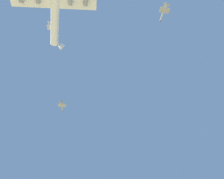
{
  "coord_description": "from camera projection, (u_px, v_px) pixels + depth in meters",
  "views": [
    {
      "loc": [
        -42.53,
        104.29,
        2.77
      ],
      "look_at": [
        3.63,
        59.22,
        75.77
      ],
      "focal_mm": 26.81,
      "sensor_mm": 36.0,
      "label": 1
    }
  ],
  "objects": [
    {
      "name": "carrier_jet",
      "position": [
        55.0,
        0.0,
        120.9
      ],
      "size": [
        64.73,
        56.73,
        21.31
      ],
      "rotation": [
        -0.15,
        0.0,
        -0.69
      ],
      "color": "white"
    },
    {
      "name": "chase_jet_lead",
      "position": [
        52.0,
        29.0,
        141.61
      ],
      "size": [
        12.75,
        12.92,
        4.0
      ],
      "rotation": [
        0.0,
        0.0,
        -0.8
      ],
      "color": "#999EA3"
    },
    {
      "name": "chase_jet_left_wing",
      "position": [
        62.0,
        106.0,
        170.61
      ],
      "size": [
        13.68,
        11.84,
        4.0
      ],
      "rotation": [
        0.0,
        0.0,
        -0.68
      ],
      "color": "#999EA3"
    },
    {
      "name": "chase_jet_trailing",
      "position": [
        164.0,
        12.0,
        135.89
      ],
      "size": [
        14.31,
        10.78,
        4.0
      ],
      "rotation": [
        0.0,
        0.0,
        -0.57
      ],
      "color": "#999EA3"
    }
  ]
}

